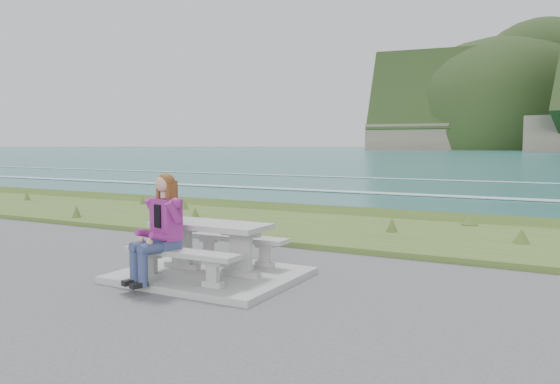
% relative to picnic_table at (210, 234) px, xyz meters
% --- Properties ---
extents(concrete_slab, '(2.60, 2.10, 0.10)m').
position_rel_picnic_table_xyz_m(concrete_slab, '(-0.00, 0.00, -0.63)').
color(concrete_slab, '#969692').
rests_on(concrete_slab, ground).
extents(picnic_table, '(1.80, 0.75, 0.75)m').
position_rel_picnic_table_xyz_m(picnic_table, '(0.00, 0.00, 0.00)').
color(picnic_table, '#969692').
rests_on(picnic_table, concrete_slab).
extents(bench_landward, '(1.80, 0.35, 0.45)m').
position_rel_picnic_table_xyz_m(bench_landward, '(0.00, -0.70, -0.23)').
color(bench_landward, '#969692').
rests_on(bench_landward, concrete_slab).
extents(bench_seaward, '(1.80, 0.35, 0.45)m').
position_rel_picnic_table_xyz_m(bench_seaward, '(0.00, 0.70, -0.23)').
color(bench_seaward, '#969692').
rests_on(bench_seaward, concrete_slab).
extents(grass_verge, '(160.00, 4.50, 0.22)m').
position_rel_picnic_table_xyz_m(grass_verge, '(-0.00, 5.00, -0.68)').
color(grass_verge, '#365821').
rests_on(grass_verge, ground).
extents(shore_drop, '(160.00, 0.80, 2.20)m').
position_rel_picnic_table_xyz_m(shore_drop, '(-0.00, 7.90, -0.68)').
color(shore_drop, '#6C5E51').
rests_on(shore_drop, ground).
extents(ocean, '(1600.00, 1600.00, 0.09)m').
position_rel_picnic_table_xyz_m(ocean, '(-0.00, 25.09, -2.42)').
color(ocean, '#205A5B').
rests_on(ocean, ground).
extents(seated_woman, '(0.63, 0.86, 1.51)m').
position_rel_picnic_table_xyz_m(seated_woman, '(-0.32, -0.84, -0.03)').
color(seated_woman, navy).
rests_on(seated_woman, concrete_slab).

